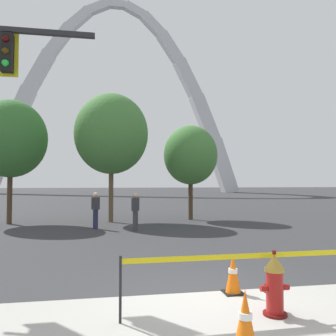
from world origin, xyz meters
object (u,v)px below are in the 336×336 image
Objects in this scene: fire_hydrant at (274,285)px; pedestrian_walking_left at (96,210)px; traffic_cone_mid_sidewalk at (245,320)px; monument_arch at (116,106)px; pedestrian_standing_center at (135,211)px; traffic_cone_by_hydrant at (233,274)px.

pedestrian_walking_left reaches higher than fire_hydrant.
fire_hydrant reaches higher than traffic_cone_mid_sidewalk.
monument_arch reaches higher than pedestrian_standing_center.
traffic_cone_mid_sidewalk is at bearing -106.87° from traffic_cone_by_hydrant.
traffic_cone_by_hydrant is (-0.25, 1.10, -0.11)m from fire_hydrant.
fire_hydrant is 1.36× the size of traffic_cone_mid_sidewalk.
monument_arch is (0.07, 61.55, 16.02)m from traffic_cone_mid_sidewalk.
pedestrian_standing_center is at bearing 97.99° from fire_hydrant.
traffic_cone_by_hydrant is at bearing -82.65° from pedestrian_standing_center.
pedestrian_standing_center reaches higher than traffic_cone_mid_sidewalk.
monument_arch is at bearing 90.53° from traffic_cone_by_hydrant.
pedestrian_walking_left is at bearing 105.97° from fire_hydrant.
pedestrian_standing_center is (-1.09, 8.42, 0.46)m from traffic_cone_by_hydrant.
traffic_cone_mid_sidewalk is 0.46× the size of pedestrian_walking_left.
fire_hydrant reaches higher than traffic_cone_by_hydrant.
pedestrian_walking_left is (-2.75, 9.38, 0.46)m from traffic_cone_by_hydrant.
monument_arch reaches higher than traffic_cone_mid_sidewalk.
pedestrian_walking_left is (-3.00, 10.48, 0.35)m from fire_hydrant.
traffic_cone_mid_sidewalk is at bearing -87.45° from pedestrian_standing_center.
fire_hydrant is 1.29m from traffic_cone_mid_sidewalk.
traffic_cone_by_hydrant is 8.51m from pedestrian_standing_center.
pedestrian_standing_center is at bearing -90.60° from monument_arch.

